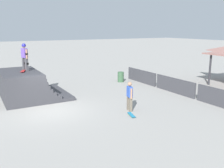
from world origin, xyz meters
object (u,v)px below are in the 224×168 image
skater_on_deck (25,55)px  bystander_walking (130,95)px  trash_bin (121,77)px  skateboard_on_ground (131,115)px  skateboard_on_deck (23,71)px

skater_on_deck → bystander_walking: bearing=20.7°
skater_on_deck → trash_bin: (-1.09, 7.90, -2.36)m
skater_on_deck → skateboard_on_ground: 8.02m
skateboard_on_ground → trash_bin: (-7.49, 3.92, 0.37)m
skater_on_deck → skateboard_on_ground: skater_on_deck is taller
skater_on_deck → bystander_walking: size_ratio=1.07×
skater_on_deck → trash_bin: 8.32m
skater_on_deck → bystander_walking: (5.66, 4.35, -1.88)m
skater_on_deck → skateboard_on_deck: size_ratio=2.00×
skateboard_on_deck → skateboard_on_ground: bearing=54.5°
skater_on_deck → skateboard_on_ground: bearing=15.0°
bystander_walking → trash_bin: bearing=-13.9°
bystander_walking → trash_bin: 7.64m
trash_bin → skateboard_on_deck: bearing=-79.1°
skateboard_on_deck → skateboard_on_ground: skateboard_on_deck is taller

